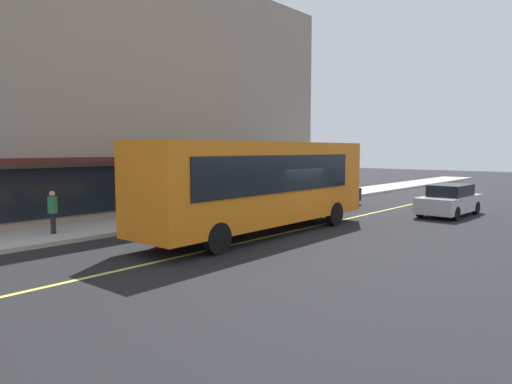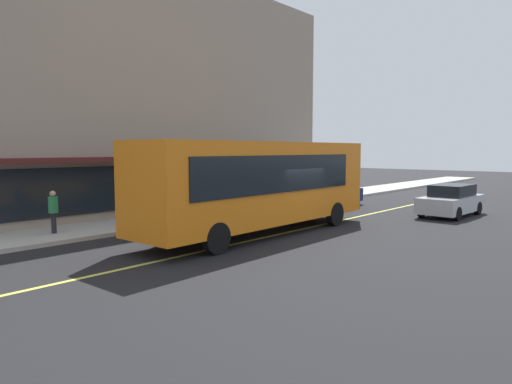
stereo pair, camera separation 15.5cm
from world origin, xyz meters
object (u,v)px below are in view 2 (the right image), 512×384
(car_navy, at_px, (330,193))
(pedestrian_by_curb, at_px, (338,182))
(car_silver, at_px, (451,201))
(car_teal, at_px, (217,208))
(traffic_light, at_px, (151,166))
(pedestrian_mid_block, at_px, (53,208))
(bus, at_px, (262,182))

(car_navy, height_order, pedestrian_by_curb, pedestrian_by_curb)
(car_silver, bearing_deg, car_teal, 144.94)
(traffic_light, height_order, pedestrian_mid_block, traffic_light)
(car_navy, height_order, car_silver, same)
(pedestrian_mid_block, bearing_deg, car_silver, -30.68)
(car_navy, height_order, pedestrian_mid_block, pedestrian_mid_block)
(car_silver, bearing_deg, traffic_light, 144.26)
(bus, relative_size, pedestrian_by_curb, 6.88)
(traffic_light, distance_m, pedestrian_by_curb, 14.47)
(car_teal, bearing_deg, bus, -97.56)
(car_navy, relative_size, car_silver, 1.01)
(car_navy, distance_m, pedestrian_mid_block, 14.97)
(pedestrian_mid_block, bearing_deg, car_teal, -22.84)
(car_silver, bearing_deg, bus, 158.80)
(car_navy, xyz_separation_m, car_silver, (0.58, -6.53, 0.00))
(bus, xyz_separation_m, car_teal, (0.37, 2.81, -1.24))
(bus, height_order, car_navy, bus)
(traffic_light, bearing_deg, car_silver, -35.74)
(pedestrian_by_curb, bearing_deg, traffic_light, 178.86)
(car_teal, relative_size, pedestrian_mid_block, 2.79)
(bus, xyz_separation_m, car_navy, (9.19, 2.74, -1.24))
(car_teal, bearing_deg, car_navy, -0.45)
(bus, xyz_separation_m, traffic_light, (-1.77, 4.51, 0.55))
(car_navy, bearing_deg, traffic_light, 170.80)
(bus, distance_m, traffic_light, 4.88)
(car_silver, bearing_deg, pedestrian_mid_block, 149.32)
(car_silver, distance_m, pedestrian_by_curb, 8.52)
(traffic_light, relative_size, car_teal, 0.73)
(pedestrian_mid_block, bearing_deg, pedestrian_by_curb, -3.38)
(car_teal, distance_m, pedestrian_by_curb, 12.35)
(bus, relative_size, traffic_light, 3.49)
(pedestrian_mid_block, height_order, pedestrian_by_curb, pedestrian_by_curb)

